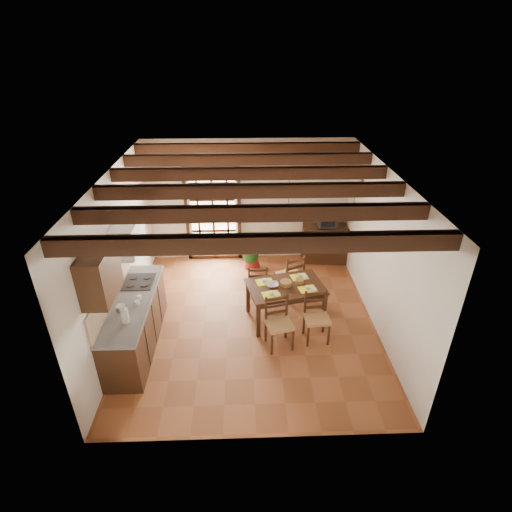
{
  "coord_description": "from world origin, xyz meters",
  "views": [
    {
      "loc": [
        -0.12,
        -5.96,
        4.66
      ],
      "look_at": [
        0.1,
        0.4,
        1.15
      ],
      "focal_mm": 28.0,
      "sensor_mm": 36.0,
      "label": 1
    }
  ],
  "objects_px": {
    "potted_plant": "(252,245)",
    "crt_tv": "(327,219)",
    "dining_table": "(286,290)",
    "chair_near_right": "(316,326)",
    "kitchen_counter": "(135,322)",
    "chair_far_left": "(258,289)",
    "sideboard": "(324,244)",
    "chair_near_left": "(279,332)",
    "pendant_lamp": "(288,214)",
    "chair_far_right": "(290,283)"
  },
  "relations": [
    {
      "from": "pendant_lamp",
      "to": "potted_plant",
      "type": "bearing_deg",
      "value": 107.01
    },
    {
      "from": "kitchen_counter",
      "to": "chair_far_right",
      "type": "height_order",
      "value": "kitchen_counter"
    },
    {
      "from": "kitchen_counter",
      "to": "dining_table",
      "type": "distance_m",
      "value": 2.66
    },
    {
      "from": "potted_plant",
      "to": "pendant_lamp",
      "type": "xyz_separation_m",
      "value": [
        0.55,
        -1.81,
        1.51
      ]
    },
    {
      "from": "sideboard",
      "to": "crt_tv",
      "type": "distance_m",
      "value": 0.63
    },
    {
      "from": "dining_table",
      "to": "chair_near_left",
      "type": "height_order",
      "value": "chair_near_left"
    },
    {
      "from": "potted_plant",
      "to": "crt_tv",
      "type": "bearing_deg",
      "value": 8.89
    },
    {
      "from": "chair_far_right",
      "to": "potted_plant",
      "type": "bearing_deg",
      "value": -82.45
    },
    {
      "from": "crt_tv",
      "to": "pendant_lamp",
      "type": "distance_m",
      "value": 2.57
    },
    {
      "from": "chair_near_left",
      "to": "chair_far_right",
      "type": "relative_size",
      "value": 0.96
    },
    {
      "from": "dining_table",
      "to": "chair_far_left",
      "type": "xyz_separation_m",
      "value": [
        -0.48,
        0.6,
        -0.37
      ]
    },
    {
      "from": "chair_near_left",
      "to": "chair_far_left",
      "type": "xyz_separation_m",
      "value": [
        -0.31,
        1.34,
        -0.02
      ]
    },
    {
      "from": "chair_near_left",
      "to": "crt_tv",
      "type": "relative_size",
      "value": 2.33
    },
    {
      "from": "chair_far_right",
      "to": "pendant_lamp",
      "type": "relative_size",
      "value": 1.14
    },
    {
      "from": "chair_near_left",
      "to": "pendant_lamp",
      "type": "bearing_deg",
      "value": 64.19
    },
    {
      "from": "chair_near_right",
      "to": "pendant_lamp",
      "type": "height_order",
      "value": "pendant_lamp"
    },
    {
      "from": "chair_near_left",
      "to": "chair_far_left",
      "type": "height_order",
      "value": "chair_near_left"
    },
    {
      "from": "sideboard",
      "to": "crt_tv",
      "type": "relative_size",
      "value": 2.61
    },
    {
      "from": "potted_plant",
      "to": "chair_far_right",
      "type": "bearing_deg",
      "value": -57.91
    },
    {
      "from": "chair_far_left",
      "to": "pendant_lamp",
      "type": "distance_m",
      "value": 1.94
    },
    {
      "from": "chair_far_left",
      "to": "chair_near_right",
      "type": "bearing_deg",
      "value": 130.06
    },
    {
      "from": "sideboard",
      "to": "chair_far_left",
      "type": "bearing_deg",
      "value": -129.91
    },
    {
      "from": "dining_table",
      "to": "potted_plant",
      "type": "relative_size",
      "value": 0.79
    },
    {
      "from": "chair_far_left",
      "to": "chair_near_left",
      "type": "bearing_deg",
      "value": 103.95
    },
    {
      "from": "sideboard",
      "to": "dining_table",
      "type": "bearing_deg",
      "value": -111.84
    },
    {
      "from": "chair_near_right",
      "to": "chair_far_left",
      "type": "distance_m",
      "value": 1.53
    },
    {
      "from": "dining_table",
      "to": "chair_near_right",
      "type": "height_order",
      "value": "chair_near_right"
    },
    {
      "from": "chair_far_right",
      "to": "potted_plant",
      "type": "xyz_separation_m",
      "value": [
        -0.73,
        1.17,
        0.27
      ]
    },
    {
      "from": "potted_plant",
      "to": "chair_far_left",
      "type": "bearing_deg",
      "value": -86.87
    },
    {
      "from": "chair_near_right",
      "to": "chair_near_left",
      "type": "bearing_deg",
      "value": -171.48
    },
    {
      "from": "chair_far_left",
      "to": "sideboard",
      "type": "height_order",
      "value": "sideboard"
    },
    {
      "from": "dining_table",
      "to": "chair_far_right",
      "type": "xyz_separation_m",
      "value": [
        0.18,
        0.74,
        -0.33
      ]
    },
    {
      "from": "chair_far_left",
      "to": "chair_far_right",
      "type": "height_order",
      "value": "chair_far_right"
    },
    {
      "from": "chair_near_left",
      "to": "chair_near_right",
      "type": "height_order",
      "value": "chair_near_left"
    },
    {
      "from": "kitchen_counter",
      "to": "chair_far_left",
      "type": "bearing_deg",
      "value": 30.56
    },
    {
      "from": "crt_tv",
      "to": "chair_near_right",
      "type": "bearing_deg",
      "value": -104.93
    },
    {
      "from": "chair_far_left",
      "to": "pendant_lamp",
      "type": "bearing_deg",
      "value": 135.3
    },
    {
      "from": "chair_far_left",
      "to": "sideboard",
      "type": "distance_m",
      "value": 2.27
    },
    {
      "from": "sideboard",
      "to": "pendant_lamp",
      "type": "xyz_separation_m",
      "value": [
        -1.13,
        -2.08,
        1.64
      ]
    },
    {
      "from": "kitchen_counter",
      "to": "pendant_lamp",
      "type": "bearing_deg",
      "value": 16.06
    },
    {
      "from": "dining_table",
      "to": "crt_tv",
      "type": "distance_m",
      "value": 2.49
    },
    {
      "from": "chair_near_right",
      "to": "crt_tv",
      "type": "distance_m",
      "value": 2.95
    },
    {
      "from": "dining_table",
      "to": "chair_near_right",
      "type": "distance_m",
      "value": 0.84
    },
    {
      "from": "crt_tv",
      "to": "potted_plant",
      "type": "relative_size",
      "value": 0.21
    },
    {
      "from": "kitchen_counter",
      "to": "potted_plant",
      "type": "bearing_deg",
      "value": 51.61
    },
    {
      "from": "chair_far_left",
      "to": "crt_tv",
      "type": "distance_m",
      "value": 2.4
    },
    {
      "from": "chair_near_right",
      "to": "potted_plant",
      "type": "xyz_separation_m",
      "value": [
        -1.04,
        2.51,
        0.29
      ]
    },
    {
      "from": "kitchen_counter",
      "to": "dining_table",
      "type": "height_order",
      "value": "kitchen_counter"
    },
    {
      "from": "chair_far_right",
      "to": "dining_table",
      "type": "bearing_deg",
      "value": 51.96
    },
    {
      "from": "dining_table",
      "to": "pendant_lamp",
      "type": "distance_m",
      "value": 1.45
    }
  ]
}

